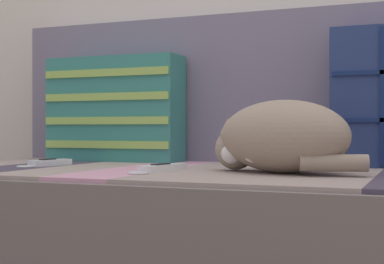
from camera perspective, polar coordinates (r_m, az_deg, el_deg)
name	(u,v)px	position (r m, az deg, el deg)	size (l,w,h in m)	color
couch	(242,242)	(1.61, 4.89, -10.62)	(1.87, 0.90, 0.39)	brown
sofa_backrest	(276,88)	(1.95, 8.18, 4.25)	(1.83, 0.14, 0.48)	slate
throw_pillow_striped	(115,109)	(2.00, -7.50, 2.20)	(0.47, 0.14, 0.35)	#337A70
sleeping_cat	(278,138)	(1.46, 8.35, -0.61)	(0.40, 0.29, 0.18)	gray
game_remote_near	(48,163)	(1.77, -13.76, -2.93)	(0.08, 0.19, 0.02)	white
game_remote_far	(162,168)	(1.49, -2.96, -3.54)	(0.09, 0.21, 0.02)	white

